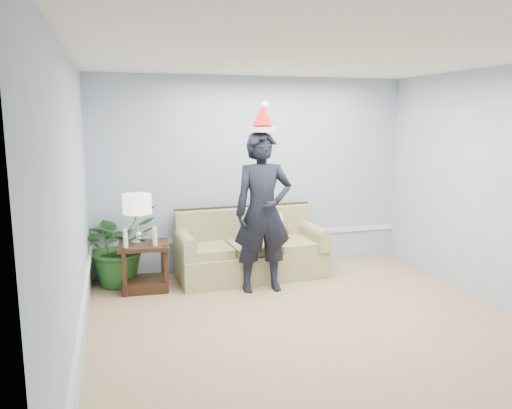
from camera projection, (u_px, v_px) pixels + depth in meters
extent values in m
cube|color=tan|center=(323.00, 338.00, 4.92)|extent=(4.50, 5.00, 0.02)
cube|color=white|center=(330.00, 52.00, 4.45)|extent=(4.50, 5.00, 0.02)
cube|color=#A3BCD0|center=(253.00, 174.00, 7.06)|extent=(4.50, 0.02, 2.70)
cube|color=#A3BCD0|center=(72.00, 215.00, 4.06)|extent=(0.02, 5.00, 2.70)
cube|color=white|center=(254.00, 236.00, 7.19)|extent=(4.48, 0.03, 0.06)
cube|color=white|center=(81.00, 319.00, 4.22)|extent=(0.03, 4.98, 0.06)
cube|color=#5B6932|center=(251.00, 263.00, 6.76)|extent=(1.99, 0.91, 0.37)
cube|color=#5B6932|center=(207.00, 250.00, 6.50)|extent=(0.60, 0.69, 0.11)
cube|color=#5B6932|center=(252.00, 247.00, 6.67)|extent=(0.60, 0.69, 0.11)
cube|color=#5B6932|center=(294.00, 244.00, 6.84)|extent=(0.60, 0.69, 0.11)
cube|color=#5B6932|center=(245.00, 226.00, 6.98)|extent=(1.96, 0.26, 0.52)
cube|color=#301E11|center=(244.00, 207.00, 7.00)|extent=(1.96, 0.13, 0.05)
cube|color=#5B6932|center=(185.00, 247.00, 6.46)|extent=(0.20, 0.84, 0.22)
cube|color=#5B6932|center=(313.00, 237.00, 6.95)|extent=(0.20, 0.84, 0.22)
cube|color=#351D13|center=(144.00, 246.00, 6.18)|extent=(0.65, 0.56, 0.05)
cube|color=#351D13|center=(145.00, 284.00, 6.27)|extent=(0.59, 0.50, 0.14)
cube|color=#351D13|center=(125.00, 273.00, 5.97)|extent=(0.05, 0.05, 0.59)
cube|color=#351D13|center=(166.00, 270.00, 6.11)|extent=(0.05, 0.05, 0.59)
cube|color=#351D13|center=(124.00, 264.00, 6.35)|extent=(0.05, 0.05, 0.59)
cube|color=#351D13|center=(163.00, 261.00, 6.48)|extent=(0.05, 0.05, 0.59)
cylinder|color=silver|center=(139.00, 242.00, 6.17)|extent=(0.16, 0.16, 0.03)
sphere|color=silver|center=(138.00, 235.00, 6.16)|extent=(0.10, 0.10, 0.10)
cylinder|color=silver|center=(138.00, 223.00, 6.13)|extent=(0.03, 0.03, 0.35)
cylinder|color=beige|center=(137.00, 204.00, 6.09)|extent=(0.35, 0.35, 0.24)
cylinder|color=silver|center=(126.00, 243.00, 5.98)|extent=(0.06, 0.06, 0.13)
cylinder|color=white|center=(125.00, 233.00, 5.96)|extent=(0.05, 0.05, 0.10)
cylinder|color=silver|center=(155.00, 241.00, 6.07)|extent=(0.06, 0.06, 0.13)
cylinder|color=white|center=(155.00, 231.00, 6.05)|extent=(0.05, 0.05, 0.10)
imported|color=#255E24|center=(119.00, 245.00, 6.40)|extent=(1.22, 1.17, 1.06)
imported|color=black|center=(263.00, 212.00, 6.11)|extent=(0.74, 0.51, 1.98)
cylinder|color=white|center=(263.00, 129.00, 5.94)|extent=(0.38, 0.38, 0.06)
cone|color=red|center=(262.00, 116.00, 5.94)|extent=(0.33, 0.39, 0.37)
sphere|color=white|center=(265.00, 105.00, 5.81)|extent=(0.10, 0.10, 0.10)
sphere|color=white|center=(277.00, 233.00, 6.75)|extent=(0.22, 0.22, 0.22)
cylinder|color=red|center=(277.00, 233.00, 6.75)|extent=(0.26, 0.26, 0.16)
cylinder|color=#13621D|center=(277.00, 226.00, 6.74)|extent=(0.17, 0.17, 0.03)
sphere|color=white|center=(275.00, 240.00, 6.65)|extent=(0.10, 0.10, 0.10)
sphere|color=white|center=(284.00, 239.00, 6.68)|extent=(0.10, 0.10, 0.10)
sphere|color=white|center=(277.00, 221.00, 6.71)|extent=(0.16, 0.16, 0.16)
sphere|color=black|center=(280.00, 223.00, 6.63)|extent=(0.02, 0.02, 0.02)
sphere|color=white|center=(273.00, 216.00, 6.69)|extent=(0.06, 0.06, 0.06)
sphere|color=white|center=(281.00, 215.00, 6.73)|extent=(0.06, 0.06, 0.06)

